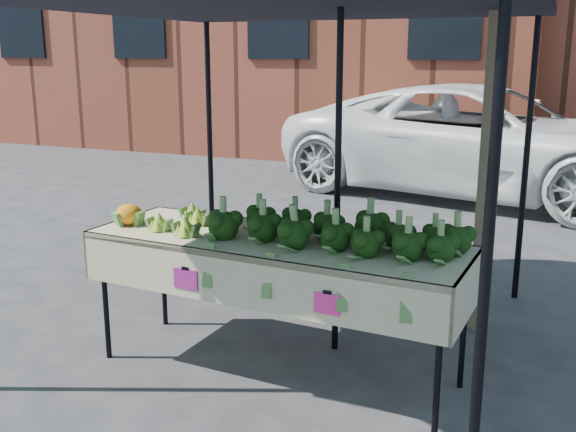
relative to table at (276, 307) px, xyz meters
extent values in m
plane|color=#2D2D2F|center=(0.15, -0.06, -0.45)|extent=(90.00, 90.00, 0.00)
cube|color=beige|center=(0.00, 0.00, 0.00)|extent=(2.45, 0.96, 0.90)
cube|color=#F22D8C|center=(-0.40, -0.40, 0.25)|extent=(0.17, 0.01, 0.12)
cube|color=#F32E8C|center=(0.52, -0.40, 0.25)|extent=(0.17, 0.01, 0.12)
ellipsoid|color=black|center=(0.39, 0.03, 0.56)|extent=(1.57, 0.54, 0.23)
ellipsoid|color=#A4BD34|center=(-0.67, 0.04, 0.54)|extent=(0.41, 0.55, 0.18)
ellipsoid|color=orange|center=(-1.05, -0.05, 0.53)|extent=(0.18, 0.18, 0.16)
camera|label=1|loc=(1.58, -3.66, 1.58)|focal=41.58mm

